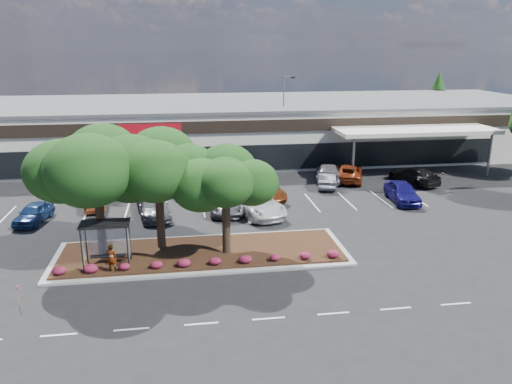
{
  "coord_description": "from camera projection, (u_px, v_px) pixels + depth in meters",
  "views": [
    {
      "loc": [
        -2.89,
        -24.79,
        12.55
      ],
      "look_at": [
        2.05,
        8.49,
        2.6
      ],
      "focal_mm": 35.0,
      "sensor_mm": 36.0,
      "label": 1
    }
  ],
  "objects": [
    {
      "name": "conifer_north_east",
      "position": [
        437.0,
        102.0,
        72.72
      ],
      "size": [
        3.96,
        3.96,
        9.0
      ],
      "primitive_type": "cone",
      "color": "#183810",
      "rests_on": "ground"
    },
    {
      "name": "car_1",
      "position": [
        96.0,
        199.0,
        39.74
      ],
      "size": [
        2.0,
        4.54,
        1.45
      ],
      "primitive_type": "imported",
      "rotation": [
        0.0,
        0.0,
        0.11
      ],
      "color": "maroon",
      "rests_on": "ground"
    },
    {
      "name": "car_13",
      "position": [
        264.0,
        175.0,
        46.94
      ],
      "size": [
        2.78,
        5.83,
        1.64
      ],
      "primitive_type": "imported",
      "rotation": [
        0.0,
        0.0,
        3.05
      ],
      "color": "slate",
      "rests_on": "ground"
    },
    {
      "name": "car_5",
      "position": [
        263.0,
        190.0,
        42.07
      ],
      "size": [
        3.67,
        6.05,
        1.57
      ],
      "primitive_type": "imported",
      "rotation": [
        0.0,
        0.0,
        0.2
      ],
      "color": "#662B10",
      "rests_on": "ground"
    },
    {
      "name": "car_8",
      "position": [
        402.0,
        192.0,
        41.29
      ],
      "size": [
        2.45,
        5.13,
        1.69
      ],
      "primitive_type": "imported",
      "rotation": [
        0.0,
        0.0,
        -0.09
      ],
      "color": "#140F5C",
      "rests_on": "ground"
    },
    {
      "name": "retail_store",
      "position": [
        208.0,
        128.0,
        58.76
      ],
      "size": [
        80.4,
        25.2,
        6.25
      ],
      "color": "silver",
      "rests_on": "ground"
    },
    {
      "name": "car_17",
      "position": [
        414.0,
        175.0,
        46.72
      ],
      "size": [
        3.86,
        5.89,
        1.59
      ],
      "primitive_type": "imported",
      "rotation": [
        0.0,
        0.0,
        3.47
      ],
      "color": "black",
      "rests_on": "ground"
    },
    {
      "name": "bus_shelter",
      "position": [
        106.0,
        231.0,
        28.57
      ],
      "size": [
        2.75,
        1.55,
        2.59
      ],
      "color": "black",
      "rests_on": "landscape_island"
    },
    {
      "name": "car_2",
      "position": [
        153.0,
        206.0,
        37.92
      ],
      "size": [
        3.13,
        5.76,
        1.58
      ],
      "primitive_type": "imported",
      "rotation": [
        0.0,
        0.0,
        0.17
      ],
      "color": "#54555C",
      "rests_on": "ground"
    },
    {
      "name": "island_tree_west",
      "position": [
        98.0,
        192.0,
        29.43
      ],
      "size": [
        7.2,
        7.2,
        7.89
      ],
      "primitive_type": null,
      "color": "#183810",
      "rests_on": "landscape_island"
    },
    {
      "name": "car_4",
      "position": [
        258.0,
        204.0,
        38.2
      ],
      "size": [
        4.29,
        6.62,
        1.7
      ],
      "primitive_type": "imported",
      "rotation": [
        0.0,
        0.0,
        0.26
      ],
      "color": "silver",
      "rests_on": "ground"
    },
    {
      "name": "island_tree_mid",
      "position": [
        159.0,
        191.0,
        30.67
      ],
      "size": [
        6.6,
        6.6,
        7.32
      ],
      "primitive_type": null,
      "color": "#183810",
      "rests_on": "landscape_island"
    },
    {
      "name": "shrub_row",
      "position": [
        204.0,
        261.0,
        28.85
      ],
      "size": [
        17.0,
        0.8,
        0.5
      ],
      "primitive_type": null,
      "color": "maroon",
      "rests_on": "landscape_island"
    },
    {
      "name": "light_pole",
      "position": [
        284.0,
        125.0,
        53.97
      ],
      "size": [
        1.43,
        0.5,
        9.47
      ],
      "rotation": [
        0.0,
        0.0,
        -0.09
      ],
      "color": "#A1A19B",
      "rests_on": "ground"
    },
    {
      "name": "car_12",
      "position": [
        231.0,
        182.0,
        44.68
      ],
      "size": [
        2.01,
        4.53,
        1.44
      ],
      "primitive_type": "imported",
      "rotation": [
        0.0,
        0.0,
        3.03
      ],
      "color": "navy",
      "rests_on": "ground"
    },
    {
      "name": "ground",
      "position": [
        242.0,
        282.0,
        27.48
      ],
      "size": [
        160.0,
        160.0,
        0.0
      ],
      "primitive_type": "plane",
      "color": "black",
      "rests_on": "ground"
    },
    {
      "name": "person_waiting",
      "position": [
        112.0,
        258.0,
        27.95
      ],
      "size": [
        0.66,
        0.51,
        1.63
      ],
      "primitive_type": "imported",
      "rotation": [
        0.0,
        0.0,
        2.92
      ],
      "color": "#594C47",
      "rests_on": "landscape_island"
    },
    {
      "name": "car_15",
      "position": [
        328.0,
        173.0,
        47.57
      ],
      "size": [
        3.69,
        6.1,
        1.66
      ],
      "primitive_type": "imported",
      "rotation": [
        0.0,
        0.0,
        2.89
      ],
      "color": "#56565D",
      "rests_on": "ground"
    },
    {
      "name": "survey_stake",
      "position": [
        18.0,
        293.0,
        24.73
      ],
      "size": [
        0.08,
        0.14,
        1.11
      ],
      "color": "#A68057",
      "rests_on": "ground"
    },
    {
      "name": "car_9",
      "position": [
        95.0,
        175.0,
        46.66
      ],
      "size": [
        4.38,
        6.65,
        1.7
      ],
      "primitive_type": "imported",
      "rotation": [
        0.0,
        0.0,
        2.86
      ],
      "color": "#B4BBC0",
      "rests_on": "ground"
    },
    {
      "name": "landscape_island",
      "position": [
        202.0,
        253.0,
        30.96
      ],
      "size": [
        18.0,
        6.0,
        0.26
      ],
      "color": "#A1A19B",
      "rests_on": "ground"
    },
    {
      "name": "car_3",
      "position": [
        228.0,
        202.0,
        38.94
      ],
      "size": [
        3.14,
        5.78,
        1.54
      ],
      "primitive_type": "imported",
      "rotation": [
        0.0,
        0.0,
        -0.11
      ],
      "color": "#525159",
      "rests_on": "ground"
    },
    {
      "name": "car_10",
      "position": [
        122.0,
        184.0,
        43.78
      ],
      "size": [
        3.89,
        5.94,
        1.6
      ],
      "primitive_type": "imported",
      "rotation": [
        0.0,
        0.0,
        2.82
      ],
      "color": "navy",
      "rests_on": "ground"
    },
    {
      "name": "lane_markings",
      "position": [
        223.0,
        219.0,
        37.34
      ],
      "size": [
        33.12,
        20.06,
        0.01
      ],
      "color": "silver",
      "rests_on": "ground"
    },
    {
      "name": "car_0",
      "position": [
        34.0,
        213.0,
        36.54
      ],
      "size": [
        2.45,
        4.42,
        1.42
      ],
      "primitive_type": "imported",
      "rotation": [
        0.0,
        0.0,
        -0.19
      ],
      "color": "navy",
      "rests_on": "ground"
    },
    {
      "name": "car_16",
      "position": [
        348.0,
        173.0,
        47.78
      ],
      "size": [
        4.34,
        6.16,
        1.56
      ],
      "primitive_type": "imported",
      "rotation": [
        0.0,
        0.0,
        2.8
      ],
      "color": "maroon",
      "rests_on": "ground"
    },
    {
      "name": "island_tree_east",
      "position": [
        226.0,
        202.0,
        29.92
      ],
      "size": [
        5.8,
        5.8,
        6.5
      ],
      "primitive_type": null,
      "color": "#183810",
      "rests_on": "landscape_island"
    },
    {
      "name": "car_11",
      "position": [
        182.0,
        183.0,
        43.97
      ],
      "size": [
        3.82,
        6.22,
        1.68
      ],
      "primitive_type": "imported",
      "rotation": [
        0.0,
        0.0,
        3.41
      ],
      "color": "#A9AEB4",
      "rests_on": "ground"
    },
    {
      "name": "car_14",
      "position": [
        326.0,
        179.0,
        45.64
      ],
      "size": [
        2.54,
        4.7,
        1.47
      ],
      "primitive_type": "imported",
      "rotation": [
        0.0,
        0.0,
        2.91
      ],
      "color": "#505257",
      "rests_on": "ground"
    }
  ]
}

